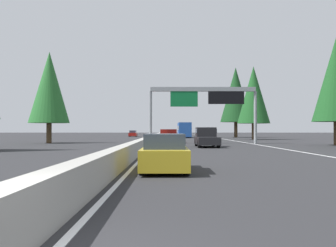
{
  "coord_description": "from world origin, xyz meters",
  "views": [
    {
      "loc": [
        -4.47,
        -1.76,
        1.63
      ],
      "look_at": [
        53.62,
        -1.76,
        2.58
      ],
      "focal_mm": 41.27,
      "sensor_mm": 36.0,
      "label": 1
    }
  ],
  "objects_px": {
    "oncoming_near": "(133,134)",
    "pickup_far_right": "(206,137)",
    "minivan_mid_left": "(168,135)",
    "conifer_left_near": "(49,87)",
    "sedan_distant_a": "(169,133)",
    "bus_near_center": "(184,129)",
    "conifer_right_far": "(236,95)",
    "conifer_right_near": "(336,79)",
    "sedan_near_right": "(165,154)",
    "conifer_right_mid": "(254,95)",
    "sign_gantry_overhead": "(204,99)"
  },
  "relations": [
    {
      "from": "bus_near_center",
      "to": "conifer_right_far",
      "type": "height_order",
      "value": "conifer_right_far"
    },
    {
      "from": "pickup_far_right",
      "to": "minivan_mid_left",
      "type": "relative_size",
      "value": 1.12
    },
    {
      "from": "sign_gantry_overhead",
      "to": "conifer_right_far",
      "type": "xyz_separation_m",
      "value": [
        36.84,
        -10.16,
        3.81
      ]
    },
    {
      "from": "sign_gantry_overhead",
      "to": "pickup_far_right",
      "type": "xyz_separation_m",
      "value": [
        -8.31,
        0.6,
        -4.37
      ]
    },
    {
      "from": "conifer_right_far",
      "to": "pickup_far_right",
      "type": "bearing_deg",
      "value": 166.6
    },
    {
      "from": "minivan_mid_left",
      "to": "conifer_right_far",
      "type": "distance_m",
      "value": 37.51
    },
    {
      "from": "oncoming_near",
      "to": "pickup_far_right",
      "type": "bearing_deg",
      "value": 12.24
    },
    {
      "from": "oncoming_near",
      "to": "conifer_left_near",
      "type": "relative_size",
      "value": 0.39
    },
    {
      "from": "sign_gantry_overhead",
      "to": "conifer_right_mid",
      "type": "height_order",
      "value": "conifer_right_mid"
    },
    {
      "from": "minivan_mid_left",
      "to": "conifer_right_near",
      "type": "relative_size",
      "value": 0.44
    },
    {
      "from": "conifer_right_mid",
      "to": "conifer_right_far",
      "type": "height_order",
      "value": "conifer_right_far"
    },
    {
      "from": "sedan_near_right",
      "to": "conifer_right_far",
      "type": "distance_m",
      "value": 68.94
    },
    {
      "from": "sign_gantry_overhead",
      "to": "oncoming_near",
      "type": "distance_m",
      "value": 49.28
    },
    {
      "from": "sedan_near_right",
      "to": "conifer_right_far",
      "type": "xyz_separation_m",
      "value": [
        66.85,
        -14.56,
        8.41
      ]
    },
    {
      "from": "sedan_near_right",
      "to": "conifer_right_far",
      "type": "relative_size",
      "value": 0.29
    },
    {
      "from": "minivan_mid_left",
      "to": "sedan_distant_a",
      "type": "distance_m",
      "value": 50.91
    },
    {
      "from": "conifer_right_far",
      "to": "bus_near_center",
      "type": "bearing_deg",
      "value": 93.49
    },
    {
      "from": "sign_gantry_overhead",
      "to": "conifer_left_near",
      "type": "height_order",
      "value": "conifer_left_near"
    },
    {
      "from": "oncoming_near",
      "to": "conifer_right_mid",
      "type": "height_order",
      "value": "conifer_right_mid"
    },
    {
      "from": "sedan_near_right",
      "to": "conifer_left_near",
      "type": "distance_m",
      "value": 35.61
    },
    {
      "from": "sedan_distant_a",
      "to": "oncoming_near",
      "type": "height_order",
      "value": "same"
    },
    {
      "from": "sedan_near_right",
      "to": "conifer_left_near",
      "type": "relative_size",
      "value": 0.39
    },
    {
      "from": "sedan_near_right",
      "to": "oncoming_near",
      "type": "bearing_deg",
      "value": 6.11
    },
    {
      "from": "minivan_mid_left",
      "to": "sedan_near_right",
      "type": "bearing_deg",
      "value": 179.68
    },
    {
      "from": "bus_near_center",
      "to": "sedan_near_right",
      "type": "bearing_deg",
      "value": 176.95
    },
    {
      "from": "sign_gantry_overhead",
      "to": "sedan_distant_a",
      "type": "relative_size",
      "value": 2.88
    },
    {
      "from": "bus_near_center",
      "to": "minivan_mid_left",
      "type": "bearing_deg",
      "value": 174.22
    },
    {
      "from": "sign_gantry_overhead",
      "to": "sedan_near_right",
      "type": "height_order",
      "value": "sign_gantry_overhead"
    },
    {
      "from": "pickup_far_right",
      "to": "conifer_right_near",
      "type": "bearing_deg",
      "value": -77.37
    },
    {
      "from": "minivan_mid_left",
      "to": "sedan_distant_a",
      "type": "relative_size",
      "value": 1.14
    },
    {
      "from": "conifer_left_near",
      "to": "minivan_mid_left",
      "type": "bearing_deg",
      "value": -85.31
    },
    {
      "from": "conifer_right_near",
      "to": "conifer_right_mid",
      "type": "xyz_separation_m",
      "value": [
        24.55,
        3.17,
        0.62
      ]
    },
    {
      "from": "sedan_near_right",
      "to": "minivan_mid_left",
      "type": "relative_size",
      "value": 0.88
    },
    {
      "from": "oncoming_near",
      "to": "conifer_left_near",
      "type": "distance_m",
      "value": 46.26
    },
    {
      "from": "bus_near_center",
      "to": "conifer_right_near",
      "type": "relative_size",
      "value": 1.02
    },
    {
      "from": "minivan_mid_left",
      "to": "sedan_distant_a",
      "type": "xyz_separation_m",
      "value": [
        50.91,
        -0.21,
        -0.27
      ]
    },
    {
      "from": "conifer_right_mid",
      "to": "conifer_left_near",
      "type": "relative_size",
      "value": 1.1
    },
    {
      "from": "minivan_mid_left",
      "to": "bus_near_center",
      "type": "xyz_separation_m",
      "value": [
        33.01,
        -3.34,
        0.77
      ]
    },
    {
      "from": "conifer_right_near",
      "to": "conifer_left_near",
      "type": "relative_size",
      "value": 1.01
    },
    {
      "from": "pickup_far_right",
      "to": "conifer_right_far",
      "type": "distance_m",
      "value": 47.13
    },
    {
      "from": "sign_gantry_overhead",
      "to": "sedan_near_right",
      "type": "distance_m",
      "value": 30.68
    },
    {
      "from": "sedan_distant_a",
      "to": "pickup_far_right",
      "type": "bearing_deg",
      "value": -176.88
    },
    {
      "from": "bus_near_center",
      "to": "conifer_right_far",
      "type": "relative_size",
      "value": 0.77
    },
    {
      "from": "bus_near_center",
      "to": "conifer_right_near",
      "type": "bearing_deg",
      "value": -161.16
    },
    {
      "from": "oncoming_near",
      "to": "minivan_mid_left",
      "type": "bearing_deg",
      "value": 10.84
    },
    {
      "from": "minivan_mid_left",
      "to": "conifer_left_near",
      "type": "bearing_deg",
      "value": 94.69
    },
    {
      "from": "bus_near_center",
      "to": "conifer_left_near",
      "type": "distance_m",
      "value": 38.97
    },
    {
      "from": "conifer_left_near",
      "to": "sedan_near_right",
      "type": "bearing_deg",
      "value": -155.7
    },
    {
      "from": "minivan_mid_left",
      "to": "conifer_right_mid",
      "type": "height_order",
      "value": "conifer_right_mid"
    },
    {
      "from": "sedan_distant_a",
      "to": "conifer_left_near",
      "type": "height_order",
      "value": "conifer_left_near"
    }
  ]
}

